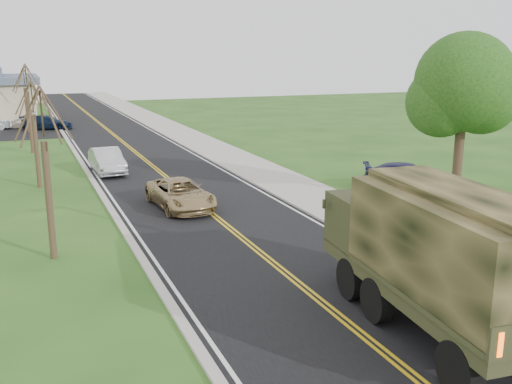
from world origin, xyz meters
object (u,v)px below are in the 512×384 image
pickup_navy (409,176)px  military_truck (440,249)px  suv_champagne (180,194)px  sedan_silver (107,161)px

pickup_navy → military_truck: bearing=173.0°
military_truck → suv_champagne: 14.87m
military_truck → suv_champagne: size_ratio=1.69×
suv_champagne → sedan_silver: sedan_silver is taller
military_truck → sedan_silver: size_ratio=1.80×
suv_champagne → pickup_navy: size_ratio=1.01×
sedan_silver → pickup_navy: bearing=-38.7°
suv_champagne → pickup_navy: pickup_navy is taller
military_truck → pickup_navy: military_truck is taller
military_truck → suv_champagne: bearing=107.1°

